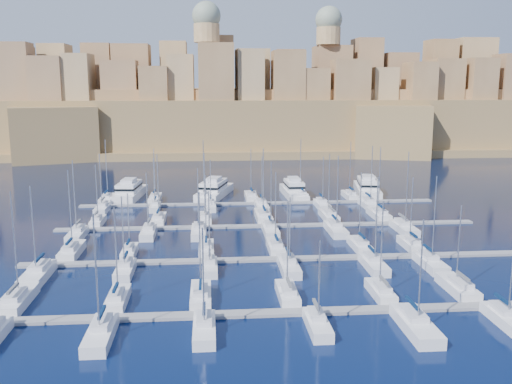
{
  "coord_description": "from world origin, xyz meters",
  "views": [
    {
      "loc": [
        -11.64,
        -100.39,
        28.28
      ],
      "look_at": [
        -2.89,
        6.0,
        7.92
      ],
      "focal_mm": 40.0,
      "sensor_mm": 36.0,
      "label": 1
    }
  ],
  "objects": [
    {
      "name": "sailboat_44",
      "position": [
        -11.52,
        27.22,
        0.71
      ],
      "size": [
        2.33,
        7.77,
        11.8
      ],
      "color": "white",
      "rests_on": "ground"
    },
    {
      "name": "fortified_city",
      "position": [
        -0.19,
        155.26,
        14.74
      ],
      "size": [
        460.0,
        108.95,
        59.52
      ],
      "color": "brown",
      "rests_on": "ground"
    },
    {
      "name": "pontoon_far",
      "position": [
        0.0,
        32.0,
        0.2
      ],
      "size": [
        84.0,
        2.0,
        0.4
      ],
      "primitive_type": "cube",
      "color": "slate",
      "rests_on": "ground"
    },
    {
      "name": "sailboat_42",
      "position": [
        -35.79,
        26.81,
        0.74
      ],
      "size": [
        2.58,
        8.61,
        13.48
      ],
      "color": "white",
      "rests_on": "ground"
    },
    {
      "name": "sailboat_43",
      "position": [
        -24.14,
        27.46,
        0.72
      ],
      "size": [
        2.19,
        7.28,
        12.23
      ],
      "color": "white",
      "rests_on": "ground"
    },
    {
      "name": "sailboat_25",
      "position": [
        -22.3,
        15.26,
        0.75
      ],
      "size": [
        2.62,
        8.74,
        14.44
      ],
      "color": "white",
      "rests_on": "ground"
    },
    {
      "name": "sailboat_35",
      "position": [
        25.81,
        4.17,
        0.77
      ],
      "size": [
        2.97,
        9.91,
        15.95
      ],
      "color": "white",
      "rests_on": "ground"
    },
    {
      "name": "sailboat_24",
      "position": [
        -34.56,
        14.66,
        0.72
      ],
      "size": [
        2.25,
        7.51,
        12.57
      ],
      "color": "white",
      "rests_on": "ground"
    },
    {
      "name": "sailboat_0",
      "position": [
        -36.75,
        -28.25,
        0.76
      ],
      "size": [
        2.92,
        9.74,
        15.18
      ],
      "color": "white",
      "rests_on": "ground"
    },
    {
      "name": "sailboat_28",
      "position": [
        13.44,
        15.68,
        0.75
      ],
      "size": [
        2.88,
        9.61,
        14.08
      ],
      "color": "white",
      "rests_on": "ground"
    },
    {
      "name": "sailboat_15",
      "position": [
        -0.57,
        -6.83,
        0.74
      ],
      "size": [
        2.57,
        8.56,
        13.93
      ],
      "color": "white",
      "rests_on": "ground"
    },
    {
      "name": "sailboat_11",
      "position": [
        23.31,
        -39.11,
        0.73
      ],
      "size": [
        2.53,
        8.44,
        13.12
      ],
      "color": "white",
      "rests_on": "ground"
    },
    {
      "name": "sailboat_32",
      "position": [
        -13.89,
        4.54,
        0.74
      ],
      "size": [
        2.74,
        9.15,
        13.25
      ],
      "color": "white",
      "rests_on": "ground"
    },
    {
      "name": "pontoon_near",
      "position": [
        0.0,
        -34.0,
        0.2
      ],
      "size": [
        84.0,
        2.0,
        0.4
      ],
      "primitive_type": "cube",
      "color": "slate",
      "rests_on": "ground"
    },
    {
      "name": "sailboat_16",
      "position": [
        14.13,
        -6.82,
        0.74
      ],
      "size": [
        2.57,
        8.58,
        13.69
      ],
      "color": "white",
      "rests_on": "ground"
    },
    {
      "name": "sailboat_36",
      "position": [
        -36.52,
        37.59,
        0.76
      ],
      "size": [
        2.82,
        9.41,
        15.38
      ],
      "color": "white",
      "rests_on": "ground"
    },
    {
      "name": "sailboat_4",
      "position": [
        11.09,
        -29.13,
        0.73
      ],
      "size": [
        2.38,
        7.95,
        13.36
      ],
      "color": "white",
      "rests_on": "ground"
    },
    {
      "name": "sailboat_33",
      "position": [
        -0.23,
        4.6,
        0.75
      ],
      "size": [
        2.71,
        9.02,
        14.28
      ],
      "color": "white",
      "rests_on": "ground"
    },
    {
      "name": "sailboat_39",
      "position": [
        -1.51,
        37.69,
        0.74
      ],
      "size": [
        2.88,
        9.61,
        12.85
      ],
      "color": "white",
      "rests_on": "ground"
    },
    {
      "name": "sailboat_18",
      "position": [
        -37.09,
        -18.05,
        0.76
      ],
      "size": [
        3.1,
        10.35,
        14.32
      ],
      "color": "white",
      "rests_on": "ground"
    },
    {
      "name": "sailboat_2",
      "position": [
        -13.07,
        -28.61,
        0.75
      ],
      "size": [
        2.7,
        9.01,
        14.87
      ],
      "color": "white",
      "rests_on": "ground"
    },
    {
      "name": "sailboat_21",
      "position": [
        0.24,
        -17.43,
        0.73
      ],
      "size": [
        2.72,
        9.08,
        11.95
      ],
      "color": "white",
      "rests_on": "ground"
    },
    {
      "name": "sailboat_45",
      "position": [
        0.1,
        26.46,
        0.73
      ],
      "size": [
        2.79,
        9.3,
        12.63
      ],
      "color": "white",
      "rests_on": "ground"
    },
    {
      "name": "sailboat_47",
      "position": [
        25.14,
        25.94,
        0.76
      ],
      "size": [
        3.11,
        10.37,
        14.71
      ],
      "color": "white",
      "rests_on": "ground"
    },
    {
      "name": "sailboat_27",
      "position": [
        -0.49,
        16.15,
        0.77
      ],
      "size": [
        3.17,
        10.56,
        15.35
      ],
      "color": "white",
      "rests_on": "ground"
    },
    {
      "name": "sailboat_19",
      "position": [
        -24.57,
        -17.04,
        0.72
      ],
      "size": [
        2.49,
        8.3,
        12.38
      ],
      "color": "white",
      "rests_on": "ground"
    },
    {
      "name": "sailboat_13",
      "position": [
        -25.22,
        -7.42,
        0.7
      ],
      "size": [
        2.21,
        7.36,
        10.81
      ],
      "color": "white",
      "rests_on": "ground"
    },
    {
      "name": "sailboat_7",
      "position": [
        -24.1,
        -39.51,
        0.75
      ],
      "size": [
        2.77,
        9.25,
        14.91
      ],
      "color": "white",
      "rests_on": "ground"
    },
    {
      "name": "sailboat_10",
      "position": [
        11.94,
        -40.04,
        0.75
      ],
      "size": [
        3.1,
        10.33,
        13.74
      ],
      "color": "white",
      "rests_on": "ground"
    },
    {
      "name": "sailboat_26",
      "position": [
        -12.75,
        15.25,
        0.75
      ],
      "size": [
        2.61,
        8.72,
        14.64
      ],
      "color": "white",
      "rests_on": "ground"
    },
    {
      "name": "sailboat_40",
      "position": [
        10.9,
        37.94,
        0.76
      ],
      "size": [
        3.04,
        10.13,
        15.1
      ],
      "color": "white",
      "rests_on": "ground"
    },
    {
      "name": "pontoon_mid_far",
      "position": [
        0.0,
        10.0,
        0.2
      ],
      "size": [
        84.0,
        2.0,
        0.4
      ],
      "primitive_type": "cube",
      "color": "slate",
      "rests_on": "ground"
    },
    {
      "name": "sailboat_31",
      "position": [
        -23.31,
        4.8,
        0.73
      ],
      "size": [
        2.59,
        8.62,
        12.5
      ],
      "color": "white",
      "rests_on": "ground"
    },
    {
      "name": "sailboat_1",
      "position": [
        -23.86,
        -28.98,
        0.73
      ],
      "size": [
        2.47,
        8.25,
        13.1
      ],
      "color": "white",
      "rests_on": "ground"
    },
    {
      "name": "sailboat_14",
      "position": [
        -12.42,
        -6.94,
        0.73
      ],
      "size": [
        2.5,
        8.34,
        13.54
      ],
      "color": "white",
      "rests_on": "ground"
    },
    {
      "name": "sailboat_23",
      "position": [
        22.55,
        -17.47,
        0.75
      ],
      "size": [
        2.75,
        9.18,
        14.83
      ],
      "color": "white",
      "rests_on": "ground"
    },
    {
      "name": "motor_yacht_c",
      "position": [
        9.6,
        41.05,
        1.73
      ],
      "size": [
        5.23,
        15.85,
        5.25
      ],
      "color": "white",
      "rests_on": "ground"
    },
    {
      "name": "sailboat_5",
      "position": [
        22.16,
        -28.43,
        0.73
      ],
      "size": [
        2.81,
        9.37,
        12.42
      ],
      "color": "white",
      "rests_on": "ground"
    },
    {
      "name": "sailboat_3",
      "position": [
        -1.54,
        -28.94,
        0.73
      ],
      "size": [
        2.5,
        8.34,
        13.47
      ],
      "color": "white",
      "rests_on": "ground"
    },
    {
      "name": "ground",
      "position": [
        0.0,
        0.0,
        0.0
      ],
      "size": [
        600.0,
        600.0,
        0.0
      ],
      "primitive_type": "plane",
      "color": "black",
      "rests_on": "ground"
    },
    {
      "name": "sailboat_17",
      "position": [
        23.14,
        -7.03,
        0.73
      ],
      "size": [
        2.44,
        8.14,
        12.77
      ],
      "color": "white",
      "rests_on": "ground"
    },
    {
      "name": "sailboat_20",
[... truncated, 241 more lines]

